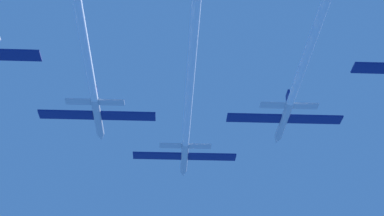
{
  "coord_description": "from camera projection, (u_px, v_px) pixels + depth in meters",
  "views": [
    {
      "loc": [
        -4.56,
        -117.1,
        -56.19
      ],
      "look_at": [
        -0.29,
        -20.87,
        -0.49
      ],
      "focal_mm": 58.82,
      "sensor_mm": 36.0,
      "label": 1
    }
  ],
  "objects": [
    {
      "name": "jet_lead",
      "position": [
        187.0,
        119.0,
        114.26
      ],
      "size": [
        20.95,
        60.78,
        3.47
      ],
      "color": "silver"
    },
    {
      "name": "jet_left_wing",
      "position": [
        89.0,
        70.0,
        100.43
      ],
      "size": [
        20.95,
        58.34,
        3.47
      ],
      "color": "silver"
    },
    {
      "name": "jet_right_wing",
      "position": [
        300.0,
        75.0,
        101.35
      ],
      "size": [
        20.95,
        57.71,
        3.47
      ],
      "color": "silver"
    }
  ]
}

